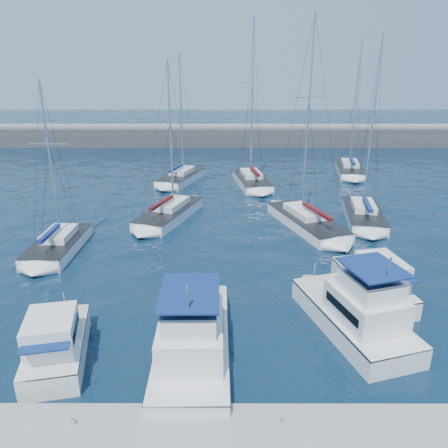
{
  "coord_description": "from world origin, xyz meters",
  "views": [
    {
      "loc": [
        -2.18,
        -23.97,
        13.7
      ],
      "look_at": [
        -2.25,
        4.55,
        3.0
      ],
      "focal_mm": 35.0,
      "sensor_mm": 36.0,
      "label": 1
    }
  ],
  "objects_px": {
    "sailboat_mid_d": "(307,221)",
    "sailboat_back_a": "(181,177)",
    "motor_yacht_stbd_outer": "(375,283)",
    "sailboat_back_c": "(350,169)",
    "sailboat_mid_a": "(58,245)",
    "motor_yacht_port_inner": "(193,340)",
    "sailboat_mid_b": "(170,213)",
    "sailboat_back_b": "(252,180)",
    "motor_yacht_stbd_inner": "(357,314)",
    "sailboat_mid_e": "(363,214)",
    "motor_yacht_port_outer": "(56,345)"
  },
  "relations": [
    {
      "from": "sailboat_mid_a",
      "to": "sailboat_back_b",
      "type": "relative_size",
      "value": 0.7
    },
    {
      "from": "sailboat_mid_b",
      "to": "sailboat_back_b",
      "type": "xyz_separation_m",
      "value": [
        8.26,
        11.52,
        0.05
      ]
    },
    {
      "from": "motor_yacht_port_inner",
      "to": "sailboat_back_b",
      "type": "relative_size",
      "value": 0.52
    },
    {
      "from": "sailboat_mid_d",
      "to": "sailboat_back_a",
      "type": "xyz_separation_m",
      "value": [
        -12.48,
        15.27,
        -0.01
      ]
    },
    {
      "from": "sailboat_back_c",
      "to": "sailboat_mid_a",
      "type": "bearing_deg",
      "value": -130.8
    },
    {
      "from": "sailboat_back_a",
      "to": "sailboat_back_c",
      "type": "xyz_separation_m",
      "value": [
        21.48,
        4.16,
        0.02
      ]
    },
    {
      "from": "motor_yacht_port_inner",
      "to": "sailboat_back_b",
      "type": "distance_m",
      "value": 32.32
    },
    {
      "from": "motor_yacht_port_inner",
      "to": "sailboat_mid_a",
      "type": "xyz_separation_m",
      "value": [
        -11.2,
        12.98,
        -0.63
      ]
    },
    {
      "from": "motor_yacht_stbd_outer",
      "to": "sailboat_mid_a",
      "type": "distance_m",
      "value": 22.98
    },
    {
      "from": "sailboat_mid_a",
      "to": "sailboat_mid_e",
      "type": "height_order",
      "value": "sailboat_mid_e"
    },
    {
      "from": "sailboat_mid_b",
      "to": "sailboat_back_a",
      "type": "distance_m",
      "value": 13.04
    },
    {
      "from": "sailboat_mid_b",
      "to": "sailboat_mid_e",
      "type": "height_order",
      "value": "sailboat_mid_e"
    },
    {
      "from": "sailboat_mid_e",
      "to": "sailboat_back_b",
      "type": "height_order",
      "value": "sailboat_back_b"
    },
    {
      "from": "sailboat_mid_e",
      "to": "sailboat_back_a",
      "type": "bearing_deg",
      "value": 151.78
    },
    {
      "from": "motor_yacht_stbd_outer",
      "to": "sailboat_back_a",
      "type": "bearing_deg",
      "value": 106.55
    },
    {
      "from": "sailboat_mid_d",
      "to": "sailboat_back_c",
      "type": "height_order",
      "value": "sailboat_mid_d"
    },
    {
      "from": "motor_yacht_stbd_outer",
      "to": "sailboat_mid_d",
      "type": "distance_m",
      "value": 12.28
    },
    {
      "from": "motor_yacht_stbd_inner",
      "to": "sailboat_mid_a",
      "type": "relative_size",
      "value": 0.68
    },
    {
      "from": "sailboat_mid_b",
      "to": "sailboat_mid_d",
      "type": "distance_m",
      "value": 12.46
    },
    {
      "from": "motor_yacht_stbd_outer",
      "to": "sailboat_back_a",
      "type": "distance_m",
      "value": 30.99
    },
    {
      "from": "sailboat_back_b",
      "to": "motor_yacht_stbd_outer",
      "type": "bearing_deg",
      "value": -85.97
    },
    {
      "from": "motor_yacht_stbd_inner",
      "to": "sailboat_mid_a",
      "type": "height_order",
      "value": "sailboat_mid_a"
    },
    {
      "from": "motor_yacht_stbd_outer",
      "to": "sailboat_mid_b",
      "type": "bearing_deg",
      "value": 123.51
    },
    {
      "from": "motor_yacht_stbd_outer",
      "to": "sailboat_back_b",
      "type": "bearing_deg",
      "value": 91.75
    },
    {
      "from": "sailboat_mid_b",
      "to": "sailboat_mid_d",
      "type": "height_order",
      "value": "sailboat_mid_d"
    },
    {
      "from": "motor_yacht_stbd_outer",
      "to": "sailboat_mid_a",
      "type": "height_order",
      "value": "sailboat_mid_a"
    },
    {
      "from": "motor_yacht_port_inner",
      "to": "sailboat_mid_e",
      "type": "bearing_deg",
      "value": 53.82
    },
    {
      "from": "motor_yacht_port_inner",
      "to": "sailboat_mid_a",
      "type": "distance_m",
      "value": 17.16
    },
    {
      "from": "motor_yacht_port_inner",
      "to": "sailboat_mid_b",
      "type": "relative_size",
      "value": 0.68
    },
    {
      "from": "sailboat_mid_b",
      "to": "sailboat_mid_d",
      "type": "bearing_deg",
      "value": 9.12
    },
    {
      "from": "motor_yacht_port_inner",
      "to": "motor_yacht_stbd_inner",
      "type": "height_order",
      "value": "same"
    },
    {
      "from": "motor_yacht_port_inner",
      "to": "sailboat_back_b",
      "type": "height_order",
      "value": "sailboat_back_b"
    },
    {
      "from": "motor_yacht_stbd_inner",
      "to": "sailboat_mid_d",
      "type": "relative_size",
      "value": 0.5
    },
    {
      "from": "motor_yacht_stbd_outer",
      "to": "sailboat_back_a",
      "type": "height_order",
      "value": "sailboat_back_a"
    },
    {
      "from": "motor_yacht_port_outer",
      "to": "sailboat_back_a",
      "type": "relative_size",
      "value": 0.42
    },
    {
      "from": "motor_yacht_port_inner",
      "to": "sailboat_mid_d",
      "type": "distance_m",
      "value": 20.19
    },
    {
      "from": "motor_yacht_stbd_outer",
      "to": "sailboat_mid_d",
      "type": "relative_size",
      "value": 0.39
    },
    {
      "from": "motor_yacht_port_outer",
      "to": "sailboat_mid_b",
      "type": "relative_size",
      "value": 0.44
    },
    {
      "from": "motor_yacht_stbd_outer",
      "to": "motor_yacht_stbd_inner",
      "type": "bearing_deg",
      "value": -131.14
    },
    {
      "from": "motor_yacht_port_outer",
      "to": "sailboat_back_c",
      "type": "xyz_separation_m",
      "value": [
        24.22,
        37.79,
        -0.4
      ]
    },
    {
      "from": "motor_yacht_stbd_outer",
      "to": "sailboat_back_b",
      "type": "relative_size",
      "value": 0.38
    },
    {
      "from": "sailboat_mid_a",
      "to": "sailboat_back_a",
      "type": "height_order",
      "value": "sailboat_back_a"
    },
    {
      "from": "sailboat_mid_e",
      "to": "sailboat_back_b",
      "type": "distance_m",
      "value": 15.29
    },
    {
      "from": "motor_yacht_port_outer",
      "to": "motor_yacht_stbd_inner",
      "type": "xyz_separation_m",
      "value": [
        15.1,
        2.48,
        0.19
      ]
    },
    {
      "from": "motor_yacht_stbd_inner",
      "to": "sailboat_back_a",
      "type": "distance_m",
      "value": 33.53
    },
    {
      "from": "motor_yacht_port_inner",
      "to": "motor_yacht_stbd_inner",
      "type": "bearing_deg",
      "value": 14.38
    },
    {
      "from": "sailboat_mid_a",
      "to": "motor_yacht_port_inner",
      "type": "bearing_deg",
      "value": -47.95
    },
    {
      "from": "sailboat_mid_b",
      "to": "sailboat_back_c",
      "type": "height_order",
      "value": "sailboat_back_c"
    },
    {
      "from": "motor_yacht_port_inner",
      "to": "sailboat_mid_b",
      "type": "bearing_deg",
      "value": 99.06
    },
    {
      "from": "motor_yacht_stbd_inner",
      "to": "sailboat_mid_e",
      "type": "distance_m",
      "value": 18.55
    }
  ]
}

